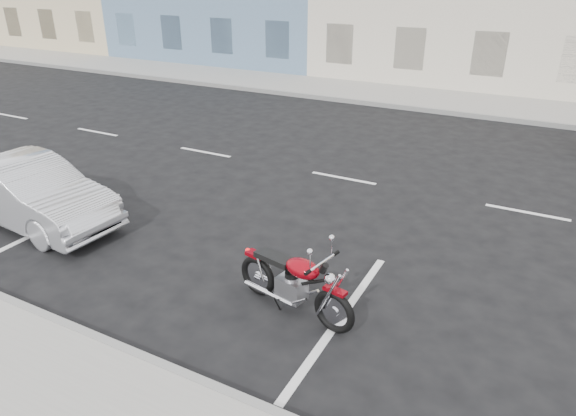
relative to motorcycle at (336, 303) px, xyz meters
name	(u,v)px	position (x,y,z in m)	size (l,w,h in m)	color
ground	(428,194)	(-0.05, 5.29, -0.46)	(120.00, 120.00, 0.00)	black
sidewalk_far	(357,91)	(-5.05, 13.99, -0.39)	(80.00, 3.40, 0.15)	gray
curb_far	(341,100)	(-5.05, 12.29, -0.38)	(80.00, 0.12, 0.16)	gray
motorcycle	(336,303)	(0.00, 0.00, 0.00)	(2.00, 0.76, 1.01)	black
sedan_silver	(30,192)	(-6.44, 0.35, 0.17)	(1.34, 3.83, 1.26)	#B5B7BE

